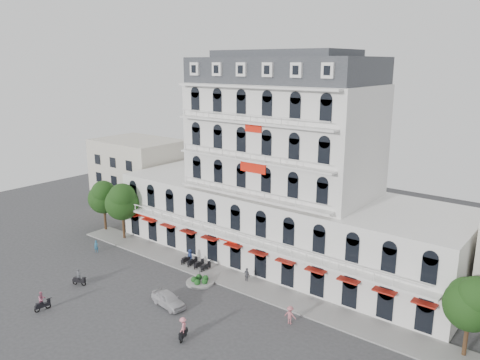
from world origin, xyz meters
name	(u,v)px	position (x,y,z in m)	size (l,w,h in m)	color
ground	(181,313)	(0.00, 0.00, 0.00)	(120.00, 120.00, 0.00)	#38383A
sidewalk	(237,281)	(0.00, 9.00, 0.08)	(53.00, 4.00, 0.16)	gray
main_building	(282,182)	(0.00, 18.00, 9.96)	(45.00, 15.00, 25.80)	silver
flank_building_west	(139,175)	(-30.00, 20.00, 6.00)	(14.00, 10.00, 12.00)	beige
traffic_island	(200,281)	(-3.00, 6.00, 0.26)	(3.20, 3.20, 1.60)	gray
parked_scooter_row	(196,267)	(-6.35, 8.80, 0.00)	(4.40, 1.80, 1.10)	black
tree_west_outer	(103,196)	(-25.95, 9.98, 5.35)	(4.50, 4.48, 7.76)	#382314
tree_west_inner	(122,201)	(-20.95, 9.48, 5.68)	(4.76, 4.76, 8.25)	#382314
tree_east_inner	(471,301)	(24.05, 9.98, 5.21)	(4.40, 4.37, 7.57)	#382314
parked_car	(168,299)	(-2.10, 0.28, 0.74)	(1.75, 4.34, 1.48)	silver
rider_west	(79,278)	(-13.43, -2.76, 0.86)	(1.60, 0.93, 1.99)	black
rider_southwest	(42,301)	(-11.45, -8.25, 1.04)	(0.71, 1.70, 2.06)	black
rider_center	(183,328)	(3.40, -3.07, 1.16)	(1.05, 1.60, 2.20)	black
pedestrian_left	(190,256)	(-7.97, 9.50, 0.85)	(0.83, 0.54, 1.70)	navy
pedestrian_mid	(247,275)	(1.02, 9.50, 0.88)	(1.04, 0.43, 1.77)	#515158
pedestrian_right	(290,315)	(9.56, 5.17, 0.91)	(1.18, 0.68, 1.83)	#BB636C
pedestrian_far	(96,246)	(-20.00, 4.14, 0.81)	(0.59, 0.39, 1.61)	#2B6182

